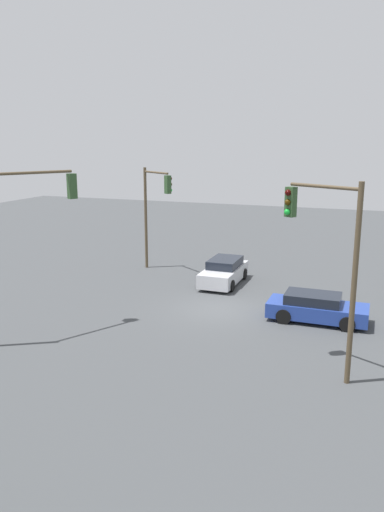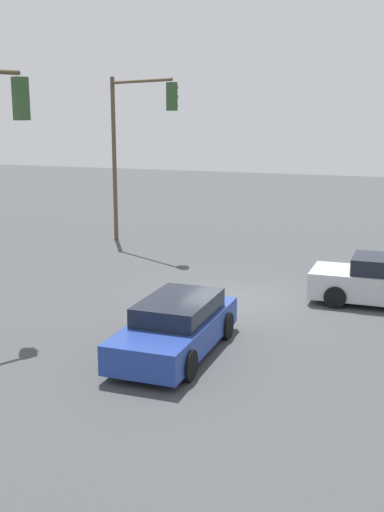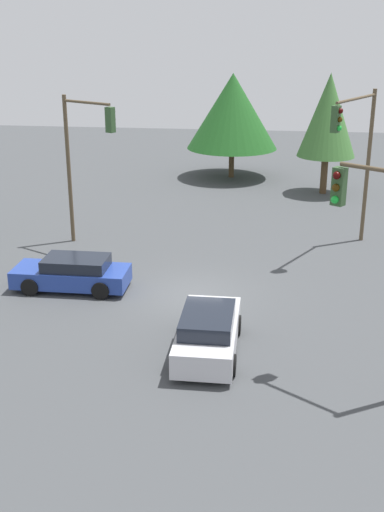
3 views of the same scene
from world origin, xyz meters
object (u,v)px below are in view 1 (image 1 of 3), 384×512
object	(u,v)px
traffic_signal_main	(154,203)
traffic_signal_cross	(328,247)
sedan_silver	(224,272)
sedan_blue	(316,308)
traffic_signal_aux	(18,224)

from	to	relation	value
traffic_signal_main	traffic_signal_cross	size ratio (longest dim) A/B	0.94
sedan_silver	sedan_blue	bearing A→B (deg)	142.12
sedan_silver	traffic_signal_main	xyz separation A→B (m)	(4.87, -1.24, 3.60)
traffic_signal_main	sedan_silver	bearing A→B (deg)	20.13
traffic_signal_main	traffic_signal_cross	xyz separation A→B (m)	(-11.35, 10.81, 0.24)
sedan_silver	traffic_signal_cross	world-z (taller)	traffic_signal_cross
sedan_blue	traffic_signal_aux	bearing A→B (deg)	-61.05
sedan_silver	traffic_signal_aux	world-z (taller)	traffic_signal_aux
traffic_signal_main	traffic_signal_aux	distance (m)	11.79
sedan_blue	traffic_signal_aux	size ratio (longest dim) A/B	0.63
sedan_silver	traffic_signal_main	distance (m)	6.18
sedan_blue	traffic_signal_main	size ratio (longest dim) A/B	0.69
sedan_blue	traffic_signal_cross	distance (m)	6.50
traffic_signal_main	traffic_signal_cross	bearing A→B (deg)	-9.14
sedan_blue	traffic_signal_aux	world-z (taller)	traffic_signal_aux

